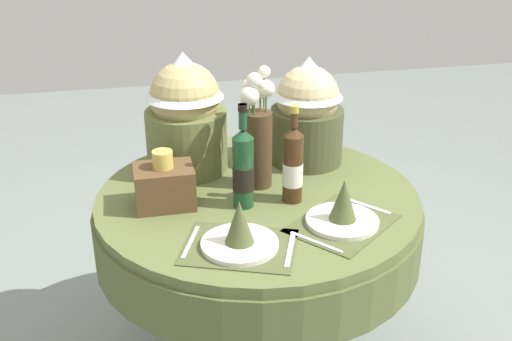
# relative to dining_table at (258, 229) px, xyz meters

# --- Properties ---
(dining_table) EXTENTS (1.18, 1.18, 0.77)m
(dining_table) POSITION_rel_dining_table_xyz_m (0.00, 0.00, 0.00)
(dining_table) COLOR #5B6638
(dining_table) RESTS_ON ground
(place_setting_left) EXTENTS (0.41, 0.37, 0.16)m
(place_setting_left) POSITION_rel_dining_table_xyz_m (-0.13, -0.34, 0.19)
(place_setting_left) COLOR #4E562F
(place_setting_left) RESTS_ON dining_table
(place_setting_right) EXTENTS (0.43, 0.42, 0.16)m
(place_setting_right) POSITION_rel_dining_table_xyz_m (0.22, -0.27, 0.19)
(place_setting_right) COLOR #4E562F
(place_setting_right) RESTS_ON dining_table
(flower_vase) EXTENTS (0.13, 0.18, 0.44)m
(flower_vase) POSITION_rel_dining_table_xyz_m (0.02, 0.08, 0.36)
(flower_vase) COLOR #47331E
(flower_vase) RESTS_ON dining_table
(wine_bottle_left) EXTENTS (0.07, 0.07, 0.37)m
(wine_bottle_left) POSITION_rel_dining_table_xyz_m (-0.07, -0.07, 0.29)
(wine_bottle_left) COLOR #194223
(wine_bottle_left) RESTS_ON dining_table
(wine_bottle_centre) EXTENTS (0.07, 0.07, 0.35)m
(wine_bottle_centre) POSITION_rel_dining_table_xyz_m (0.11, -0.07, 0.28)
(wine_bottle_centre) COLOR #422814
(wine_bottle_centre) RESTS_ON dining_table
(gift_tub_back_left) EXTENTS (0.31, 0.31, 0.46)m
(gift_tub_back_left) POSITION_rel_dining_table_xyz_m (-0.22, 0.28, 0.39)
(gift_tub_back_left) COLOR olive
(gift_tub_back_left) RESTS_ON dining_table
(gift_tub_back_right) EXTENTS (0.29, 0.29, 0.43)m
(gift_tub_back_right) POSITION_rel_dining_table_xyz_m (0.25, 0.25, 0.37)
(gift_tub_back_right) COLOR #474C2D
(gift_tub_back_right) RESTS_ON dining_table
(woven_basket_side_left) EXTENTS (0.20, 0.16, 0.20)m
(woven_basket_side_left) POSITION_rel_dining_table_xyz_m (-0.33, -0.01, 0.22)
(woven_basket_side_left) COLOR brown
(woven_basket_side_left) RESTS_ON dining_table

